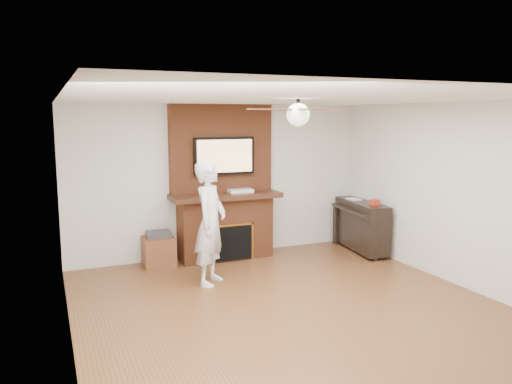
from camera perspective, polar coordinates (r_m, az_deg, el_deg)
name	(u,v)px	position (r m, az deg, el deg)	size (l,w,h in m)	color
room_shell	(297,208)	(5.78, 4.70, -1.88)	(5.36, 5.86, 2.86)	#573219
fireplace	(224,198)	(8.13, -3.70, -0.65)	(1.78, 0.64, 2.50)	brown
tv	(224,156)	(8.01, -3.64, 4.14)	(1.00, 0.08, 0.60)	black
ceiling_fan	(298,114)	(5.69, 4.83, 8.90)	(1.21, 1.21, 0.31)	black
person	(210,223)	(6.87, -5.24, -3.56)	(0.63, 0.42, 1.71)	silver
side_table	(159,250)	(7.93, -11.05, -6.52)	(0.49, 0.49, 0.55)	#5A2F19
piano	(361,225)	(8.76, 11.91, -3.69)	(0.65, 1.36, 0.95)	black
cable_box	(240,191)	(8.11, -1.80, 0.14)	(0.39, 0.22, 0.06)	silver
candle_orange	(218,257)	(8.08, -4.31, -7.48)	(0.07, 0.07, 0.13)	#BA6315
candle_green	(228,257)	(8.15, -3.21, -7.46)	(0.07, 0.07, 0.10)	#509039
candle_cream	(238,255)	(8.25, -2.05, -7.23)	(0.07, 0.07, 0.10)	#FCDEC8
candle_blue	(236,256)	(8.22, -2.33, -7.35)	(0.06, 0.06, 0.08)	#325B97
candle_orange_extra	(215,258)	(8.07, -4.68, -7.51)	(0.07, 0.07, 0.13)	#7FAB14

